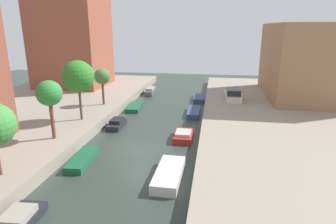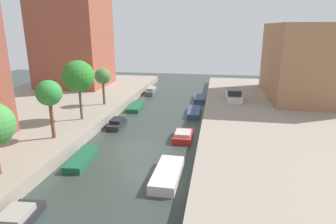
{
  "view_description": "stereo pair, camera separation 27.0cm",
  "coord_description": "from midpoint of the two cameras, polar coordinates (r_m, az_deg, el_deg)",
  "views": [
    {
      "loc": [
        6.02,
        -21.89,
        9.95
      ],
      "look_at": [
        1.44,
        6.32,
        1.56
      ],
      "focal_mm": 30.9,
      "sensor_mm": 36.0,
      "label": 1
    },
    {
      "loc": [
        6.28,
        -21.85,
        9.95
      ],
      "look_at": [
        1.44,
        6.32,
        1.56
      ],
      "focal_mm": 30.9,
      "sensor_mm": 36.0,
      "label": 2
    }
  ],
  "objects": [
    {
      "name": "street_tree_4",
      "position": [
        35.17,
        -13.08,
        6.77
      ],
      "size": [
        1.87,
        1.87,
        4.34
      ],
      "color": "brown",
      "rests_on": "quay_left"
    },
    {
      "name": "moored_boat_left_4",
      "position": [
        37.03,
        -6.75,
        1.04
      ],
      "size": [
        1.85,
        4.51,
        0.47
      ],
      "color": "#195638",
      "rests_on": "ground_plane"
    },
    {
      "name": "low_block_right",
      "position": [
        42.44,
        25.71,
        9.08
      ],
      "size": [
        10.0,
        15.16,
        9.48
      ],
      "primitive_type": "cube",
      "color": "#9E704C",
      "rests_on": "quay_right"
    },
    {
      "name": "ground_plane",
      "position": [
        24.8,
        -6.0,
        -7.38
      ],
      "size": [
        84.0,
        84.0,
        0.0
      ],
      "primitive_type": "plane",
      "color": "#2D3833"
    },
    {
      "name": "moored_boat_right_4",
      "position": [
        34.49,
        4.87,
        0.01
      ],
      "size": [
        1.5,
        4.27,
        0.55
      ],
      "color": "#33476B",
      "rests_on": "ground_plane"
    },
    {
      "name": "apartment_tower_far",
      "position": [
        48.29,
        -19.02,
        17.55
      ],
      "size": [
        10.0,
        9.06,
        21.32
      ],
      "primitive_type": "cube",
      "color": "brown",
      "rests_on": "quay_left"
    },
    {
      "name": "moored_boat_right_3",
      "position": [
        26.79,
        2.77,
        -4.67
      ],
      "size": [
        1.63,
        3.11,
        0.78
      ],
      "color": "maroon",
      "rests_on": "ground_plane"
    },
    {
      "name": "moored_boat_left_3",
      "position": [
        30.43,
        -10.33,
        -2.27
      ],
      "size": [
        1.37,
        3.19,
        0.87
      ],
      "color": "#232328",
      "rests_on": "ground_plane"
    },
    {
      "name": "street_tree_2",
      "position": [
        25.22,
        -22.67,
        3.3
      ],
      "size": [
        2.08,
        2.08,
        4.91
      ],
      "color": "brown",
      "rests_on": "quay_left"
    },
    {
      "name": "parked_car",
      "position": [
        38.06,
        12.51,
        3.3
      ],
      "size": [
        1.97,
        4.74,
        1.45
      ],
      "color": "beige",
      "rests_on": "quay_right"
    },
    {
      "name": "moored_boat_left_1",
      "position": [
        17.85,
        -27.71,
        -18.28
      ],
      "size": [
        1.79,
        3.15,
        0.83
      ],
      "color": "#232328",
      "rests_on": "ground_plane"
    },
    {
      "name": "moored_boat_right_2",
      "position": [
        20.08,
        -0.21,
        -12.2
      ],
      "size": [
        1.77,
        4.6,
        0.7
      ],
      "color": "beige",
      "rests_on": "ground_plane"
    },
    {
      "name": "moored_boat_left_5",
      "position": [
        45.38,
        -3.62,
        4.21
      ],
      "size": [
        1.31,
        4.6,
        0.98
      ],
      "color": "#4C5156",
      "rests_on": "ground_plane"
    },
    {
      "name": "moored_boat_left_2",
      "position": [
        23.38,
        -16.84,
        -8.89
      ],
      "size": [
        1.65,
        4.23,
        0.51
      ],
      "color": "#195638",
      "rests_on": "ground_plane"
    },
    {
      "name": "quay_right",
      "position": [
        25.42,
        29.06,
        -7.65
      ],
      "size": [
        20.0,
        64.0,
        1.0
      ],
      "primitive_type": "cube",
      "color": "gray",
      "rests_on": "ground_plane"
    },
    {
      "name": "street_tree_3",
      "position": [
        29.59,
        -17.56,
        6.68
      ],
      "size": [
        3.11,
        3.11,
        5.93
      ],
      "color": "#4E4731",
      "rests_on": "quay_left"
    },
    {
      "name": "moored_boat_right_5",
      "position": [
        41.36,
        5.94,
        2.73
      ],
      "size": [
        1.7,
        3.91,
        0.52
      ],
      "color": "#33476B",
      "rests_on": "ground_plane"
    }
  ]
}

